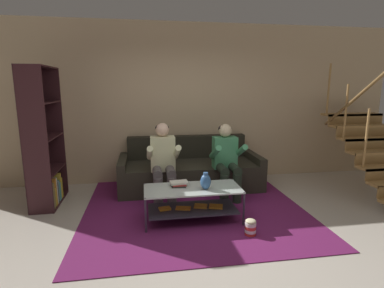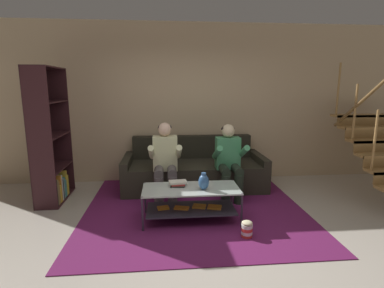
% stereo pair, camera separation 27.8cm
% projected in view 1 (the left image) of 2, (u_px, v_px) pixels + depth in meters
% --- Properties ---
extents(ground, '(16.80, 16.80, 0.00)m').
position_uv_depth(ground, '(203.00, 241.00, 3.48)').
color(ground, beige).
extents(back_partition, '(8.40, 0.12, 2.90)m').
position_uv_depth(back_partition, '(178.00, 104.00, 5.59)').
color(back_partition, '#CCAE87').
rests_on(back_partition, ground).
extents(staircase_run, '(1.10, 1.84, 2.19)m').
position_uv_depth(staircase_run, '(380.00, 150.00, 4.89)').
color(staircase_run, '#B08247').
rests_on(staircase_run, ground).
extents(couch, '(2.44, 0.98, 0.87)m').
position_uv_depth(couch, '(190.00, 171.00, 5.31)').
color(couch, '#2B291F').
rests_on(couch, ground).
extents(person_seated_left, '(0.50, 0.58, 1.22)m').
position_uv_depth(person_seated_left, '(163.00, 159.00, 4.60)').
color(person_seated_left, '#574F50').
rests_on(person_seated_left, ground).
extents(person_seated_right, '(0.50, 0.58, 1.18)m').
position_uv_depth(person_seated_right, '(227.00, 158.00, 4.76)').
color(person_seated_right, '#222E21').
rests_on(person_seated_right, ground).
extents(coffee_table, '(1.27, 0.57, 0.45)m').
position_uv_depth(coffee_table, '(193.00, 199.00, 3.99)').
color(coffee_table, '#B6C2BB').
rests_on(coffee_table, ground).
extents(area_rug, '(3.14, 3.29, 0.01)m').
position_uv_depth(area_rug, '(192.00, 204.00, 4.58)').
color(area_rug, '#671C51').
rests_on(area_rug, ground).
extents(vase, '(0.14, 0.14, 0.23)m').
position_uv_depth(vase, '(206.00, 181.00, 3.89)').
color(vase, '#315A8E').
rests_on(vase, coffee_table).
extents(book_stack, '(0.25, 0.20, 0.07)m').
position_uv_depth(book_stack, '(179.00, 184.00, 4.02)').
color(book_stack, '#2B2B25').
rests_on(book_stack, coffee_table).
extents(bookshelf, '(0.36, 0.91, 2.06)m').
position_uv_depth(bookshelf, '(43.00, 156.00, 4.46)').
color(bookshelf, '#361A1E').
rests_on(bookshelf, ground).
extents(popcorn_tub, '(0.14, 0.14, 0.21)m').
position_uv_depth(popcorn_tub, '(250.00, 227.00, 3.61)').
color(popcorn_tub, red).
rests_on(popcorn_tub, ground).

